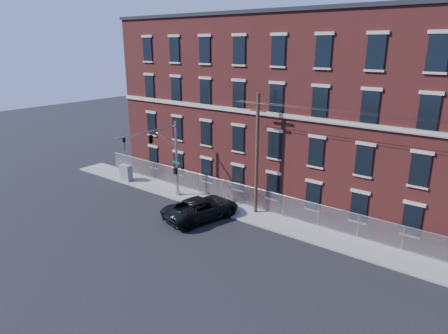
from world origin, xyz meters
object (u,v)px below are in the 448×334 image
utility_pole_near (257,152)px  utility_cabinet (126,173)px  traffic_signal_mast (157,145)px  pickup_truck (201,208)px

utility_pole_near → utility_cabinet: 15.80m
utility_cabinet → traffic_signal_mast: bearing=-17.3°
utility_pole_near → utility_cabinet: bearing=-174.7°
traffic_signal_mast → utility_cabinet: (-7.11, 2.02, -4.44)m
traffic_signal_mast → pickup_truck: bearing=-1.7°
pickup_truck → utility_cabinet: 12.37m
utility_pole_near → pickup_truck: size_ratio=1.55×
pickup_truck → utility_cabinet: pickup_truck is taller
pickup_truck → utility_cabinet: bearing=4.5°
utility_pole_near → utility_cabinet: size_ratio=6.05×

